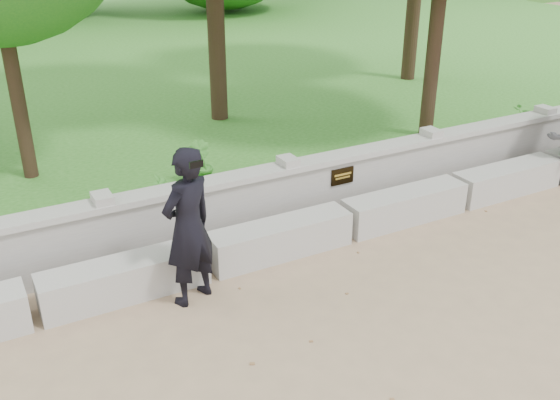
% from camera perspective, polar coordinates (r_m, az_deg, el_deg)
% --- Properties ---
extents(ground, '(80.00, 80.00, 0.00)m').
position_cam_1_polar(ground, '(7.26, 14.49, -9.49)').
color(ground, '#987D5D').
rests_on(ground, ground).
extents(lawn, '(40.00, 22.00, 0.25)m').
position_cam_1_polar(lawn, '(19.13, -15.20, 12.36)').
color(lawn, '#2B651A').
rests_on(lawn, ground).
extents(concrete_bench, '(11.90, 0.45, 0.45)m').
position_cam_1_polar(concrete_bench, '(8.40, 6.04, -1.98)').
color(concrete_bench, '#A9A69F').
rests_on(concrete_bench, ground).
extents(parapet_wall, '(12.50, 0.35, 0.90)m').
position_cam_1_polar(parapet_wall, '(8.83, 3.57, 1.21)').
color(parapet_wall, '#9E9C96').
rests_on(parapet_wall, ground).
extents(man_main, '(0.78, 0.73, 1.83)m').
position_cam_1_polar(man_main, '(6.79, -8.39, -2.47)').
color(man_main, black).
rests_on(man_main, ground).
extents(shrub_a, '(0.35, 0.34, 0.55)m').
position_cam_1_polar(shrub_a, '(8.60, -10.77, 0.56)').
color(shrub_a, '#3C822C').
rests_on(shrub_a, lawn).
extents(shrub_b, '(0.46, 0.48, 0.68)m').
position_cam_1_polar(shrub_b, '(9.36, -7.24, 3.31)').
color(shrub_b, '#3C822C').
rests_on(shrub_b, lawn).
extents(shrub_c, '(0.52, 0.46, 0.51)m').
position_cam_1_polar(shrub_c, '(12.42, 21.48, 6.79)').
color(shrub_c, '#3C822C').
rests_on(shrub_c, lawn).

